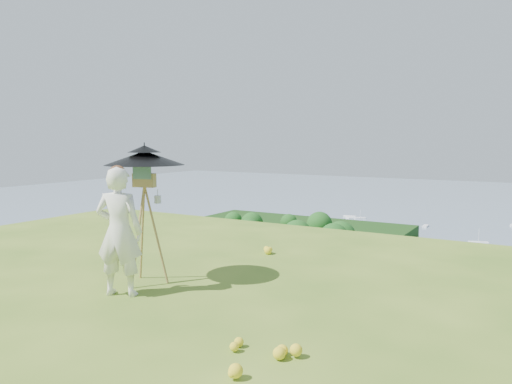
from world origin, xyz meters
The scene contains 10 objects.
ground centered at (0.00, 0.00, 0.00)m, with size 14.00×14.00×0.00m, color #4B7320.
peninsula centered at (-75.00, 155.00, -29.00)m, with size 90.00×60.00×12.00m, color #17330E, non-canonical shape.
slope_trees centered at (0.00, 35.00, -15.00)m, with size 110.00×50.00×6.00m, color #184E17, non-canonical shape.
harbor_town centered at (0.00, 75.00, -29.50)m, with size 110.00×22.00×5.00m, color silver, non-canonical shape.
moored_boats centered at (-12.50, 161.00, -33.65)m, with size 140.00×140.00×0.70m, color white, non-canonical shape.
wildflowers centered at (0.00, 0.25, 0.06)m, with size 10.00×10.50×0.12m, color yellow, non-canonical shape.
painter centered at (-0.43, 0.84, 0.87)m, with size 0.63×0.42×1.74m, color white.
field_easel centered at (-0.52, 1.45, 0.88)m, with size 0.67×0.67×1.76m, color olive, non-canonical shape.
sun_umbrella centered at (-0.53, 1.47, 1.75)m, with size 1.15×1.15×0.61m, color black, non-canonical shape.
painter_cap centered at (-0.43, 0.84, 1.69)m, with size 0.22×0.27×0.10m, color #DA7878, non-canonical shape.
Camera 1 is at (4.48, -3.89, 2.10)m, focal length 35.00 mm.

